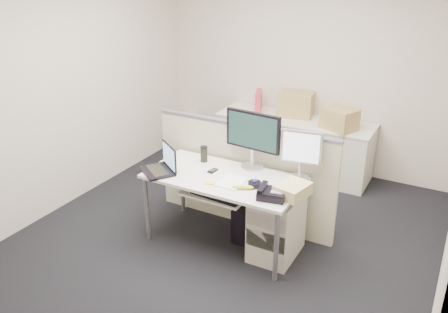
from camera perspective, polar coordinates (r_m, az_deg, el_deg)
The scene contains 27 objects.
floor at distance 4.92m, azimuth -0.04°, elevation -10.16°, with size 4.00×4.50×0.01m, color black.
wall_back at distance 6.32m, azimuth 9.93°, elevation 10.58°, with size 4.00×0.02×2.70m, color beige.
wall_front at distance 2.74m, azimuth -23.40°, elevation -8.54°, with size 4.00×0.02×2.70m, color beige.
wall_left at distance 5.52m, azimuth -18.77°, elevation 7.85°, with size 0.02×4.50×2.70m, color beige.
desk at distance 4.58m, azimuth -0.04°, elevation -3.17°, with size 1.50×0.75×0.73m.
keyboard_tray at distance 4.46m, azimuth -1.15°, elevation -4.58°, with size 0.62×0.32×0.02m, color silver.
drawer_pedestal at distance 4.59m, azimuth 6.38°, elevation -8.17°, with size 0.40×0.55×0.65m, color beige.
cubicle_partition at distance 4.99m, azimuth 2.41°, elevation -2.33°, with size 2.00×0.06×1.10m, color beige.
back_counter at distance 6.32m, azimuth 8.35°, elevation 1.27°, with size 2.00×0.60×0.72m, color beige.
monitor_main at distance 4.64m, azimuth 3.48°, elevation 1.94°, with size 0.58×0.22×0.58m, color black.
monitor_small at distance 4.49m, azimuth 9.24°, elevation 0.16°, with size 0.39×0.19×0.47m, color #B7B7BC.
laptop at distance 4.64m, azimuth -8.11°, elevation -0.39°, with size 0.35×0.26×0.26m, color black.
trackball at distance 4.36m, azimuth 3.69°, elevation -3.34°, with size 0.12×0.12×0.05m, color black.
desk_phone at distance 4.17m, azimuth 5.81°, elevation -4.54°, with size 0.24×0.20×0.08m, color black.
paper_stack at distance 4.43m, azimuth 0.96°, elevation -3.11°, with size 0.22×0.28×0.01m, color white.
sticky_pad at distance 4.43m, azimuth -1.72°, elevation -3.11°, with size 0.09×0.09×0.01m, color #F6D849.
travel_mug at distance 4.86m, azimuth -2.43°, elevation 0.24°, with size 0.07×0.07×0.15m, color black.
banana at distance 4.31m, azimuth 2.28°, elevation -3.70°, with size 0.20×0.05×0.04m, color #F5F33B.
cellphone at distance 4.66m, azimuth -1.37°, elevation -1.73°, with size 0.06×0.11×0.01m, color black.
manila_folders at distance 4.23m, azimuth 8.26°, elevation -4.00°, with size 0.24×0.30×0.11m, color #CFBE7D.
keyboard at distance 4.40m, azimuth -0.84°, elevation -4.66°, with size 0.50×0.18×0.03m, color black.
pc_tower_desk at distance 4.91m, azimuth 2.66°, elevation -7.63°, with size 0.16×0.40×0.37m, color black.
pc_tower_spare_dark at distance 6.97m, azimuth -1.52°, elevation 2.37°, with size 0.18×0.46×0.43m, color black.
pc_tower_spare_silver at distance 7.16m, azimuth -4.23°, elevation 2.95°, with size 0.19×0.48×0.44m, color #B7B7BC.
cardboard_box_left at distance 6.27m, azimuth 8.59°, elevation 6.16°, with size 0.44×0.33×0.33m, color #A6844C.
cardboard_box_right at distance 5.88m, azimuth 13.70°, elevation 4.32°, with size 0.39×0.30×0.28m, color #A6844C.
red_binder at distance 6.40m, azimuth 4.17°, elevation 6.56°, with size 0.07×0.32×0.30m, color #BC2D3F.
Camera 1 is at (1.96, -3.60, 2.71)m, focal length 38.00 mm.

